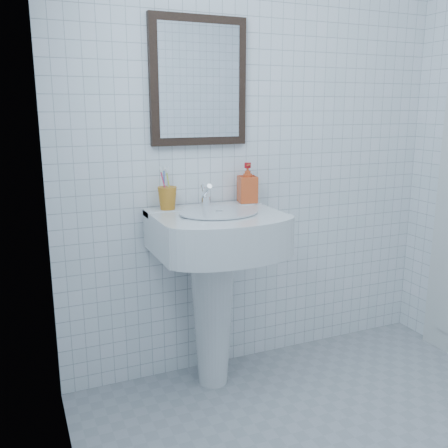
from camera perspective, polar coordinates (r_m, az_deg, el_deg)
name	(u,v)px	position (r m, az deg, el deg)	size (l,w,h in m)	color
wall_back	(258,141)	(2.72, 3.88, 9.45)	(2.20, 0.02, 2.50)	white
wall_left	(75,184)	(1.23, -16.70, 4.39)	(0.02, 2.40, 2.50)	white
washbasin	(214,270)	(2.51, -1.11, -5.26)	(0.61, 0.45, 0.94)	silver
faucet	(206,197)	(2.52, -2.11, 3.09)	(0.05, 0.11, 0.12)	white
toothbrush_cup	(167,198)	(2.46, -6.48, 2.95)	(0.09, 0.09, 0.11)	#C4761F
soap_dispenser	(247,183)	(2.63, 2.70, 4.71)	(0.09, 0.10, 0.21)	#DA4315
wall_mirror	(199,82)	(2.56, -2.90, 15.95)	(0.50, 0.04, 0.62)	black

